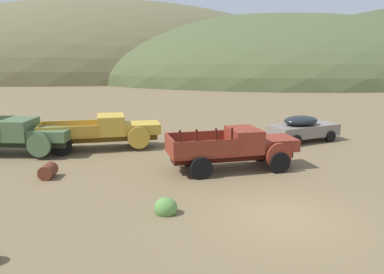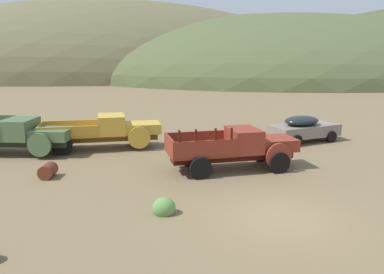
{
  "view_description": "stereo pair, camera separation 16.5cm",
  "coord_description": "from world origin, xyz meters",
  "px_view_note": "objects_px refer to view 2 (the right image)",
  "views": [
    {
      "loc": [
        -4.71,
        -11.82,
        5.38
      ],
      "look_at": [
        -1.94,
        7.24,
        1.22
      ],
      "focal_mm": 37.68,
      "sensor_mm": 36.0,
      "label": 1
    },
    {
      "loc": [
        -4.55,
        -11.85,
        5.38
      ],
      "look_at": [
        -1.94,
        7.24,
        1.22
      ],
      "focal_mm": 37.68,
      "sensor_mm": 36.0,
      "label": 2
    }
  ],
  "objects_px": {
    "truck_weathered_green": "(17,135)",
    "truck_rust_red": "(241,148)",
    "car_primer_gray": "(306,128)",
    "oil_drum_foreground": "(48,171)",
    "truck_faded_yellow": "(109,131)"
  },
  "relations": [
    {
      "from": "truck_rust_red",
      "to": "oil_drum_foreground",
      "type": "relative_size",
      "value": 6.35
    },
    {
      "from": "truck_faded_yellow",
      "to": "truck_rust_red",
      "type": "distance_m",
      "value": 7.9
    },
    {
      "from": "car_primer_gray",
      "to": "oil_drum_foreground",
      "type": "height_order",
      "value": "car_primer_gray"
    },
    {
      "from": "truck_faded_yellow",
      "to": "oil_drum_foreground",
      "type": "height_order",
      "value": "truck_faded_yellow"
    },
    {
      "from": "truck_weathered_green",
      "to": "oil_drum_foreground",
      "type": "distance_m",
      "value": 5.07
    },
    {
      "from": "truck_faded_yellow",
      "to": "car_primer_gray",
      "type": "height_order",
      "value": "truck_faded_yellow"
    },
    {
      "from": "truck_faded_yellow",
      "to": "oil_drum_foreground",
      "type": "xyz_separation_m",
      "value": [
        -2.32,
        -5.02,
        -0.7
      ]
    },
    {
      "from": "truck_weathered_green",
      "to": "truck_rust_red",
      "type": "height_order",
      "value": "truck_rust_red"
    },
    {
      "from": "truck_faded_yellow",
      "to": "oil_drum_foreground",
      "type": "bearing_deg",
      "value": -118.91
    },
    {
      "from": "truck_rust_red",
      "to": "oil_drum_foreground",
      "type": "bearing_deg",
      "value": 175.42
    },
    {
      "from": "truck_rust_red",
      "to": "oil_drum_foreground",
      "type": "height_order",
      "value": "truck_rust_red"
    },
    {
      "from": "truck_weathered_green",
      "to": "car_primer_gray",
      "type": "relative_size",
      "value": 1.44
    },
    {
      "from": "car_primer_gray",
      "to": "truck_faded_yellow",
      "type": "bearing_deg",
      "value": 162.87
    },
    {
      "from": "truck_rust_red",
      "to": "oil_drum_foreground",
      "type": "distance_m",
      "value": 8.6
    },
    {
      "from": "car_primer_gray",
      "to": "truck_rust_red",
      "type": "bearing_deg",
      "value": -154.67
    }
  ]
}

